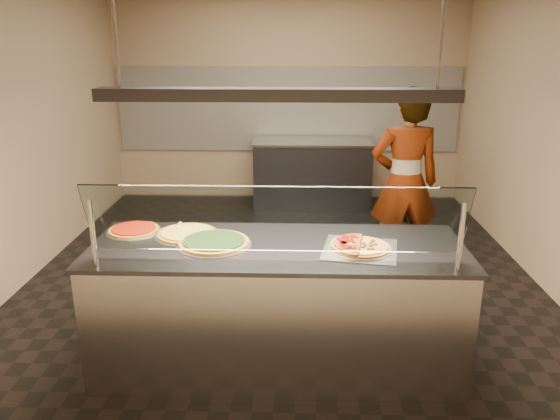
{
  "coord_description": "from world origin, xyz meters",
  "views": [
    {
      "loc": [
        0.14,
        -4.93,
        2.3
      ],
      "look_at": [
        0.01,
        -0.92,
        1.02
      ],
      "focal_mm": 35.0,
      "sensor_mm": 36.0,
      "label": 1
    }
  ],
  "objects_px": {
    "worker": "(405,183)",
    "pizza_spatula": "(183,228)",
    "perforated_tray": "(360,249)",
    "half_pizza_sausage": "(374,246)",
    "pizza_cheese": "(187,233)",
    "serving_counter": "(277,306)",
    "half_pizza_pepperoni": "(346,245)",
    "heat_lamp_housing": "(277,95)",
    "pizza_spinach": "(214,242)",
    "prep_table": "(312,173)",
    "sneeze_guard": "(275,221)",
    "pizza_tomato": "(134,229)"
  },
  "relations": [
    {
      "from": "half_pizza_sausage",
      "to": "pizza_cheese",
      "type": "xyz_separation_m",
      "value": [
        -1.32,
        0.25,
        -0.01
      ]
    },
    {
      "from": "pizza_spinach",
      "to": "worker",
      "type": "relative_size",
      "value": 0.28
    },
    {
      "from": "half_pizza_sausage",
      "to": "sneeze_guard",
      "type": "bearing_deg",
      "value": -157.29
    },
    {
      "from": "half_pizza_sausage",
      "to": "worker",
      "type": "xyz_separation_m",
      "value": [
        0.53,
        1.79,
        -0.03
      ]
    },
    {
      "from": "sneeze_guard",
      "to": "half_pizza_sausage",
      "type": "xyz_separation_m",
      "value": [
        0.66,
        0.27,
        -0.27
      ]
    },
    {
      "from": "pizza_spatula",
      "to": "half_pizza_sausage",
      "type": "bearing_deg",
      "value": -13.14
    },
    {
      "from": "perforated_tray",
      "to": "prep_table",
      "type": "distance_m",
      "value": 4.08
    },
    {
      "from": "sneeze_guard",
      "to": "prep_table",
      "type": "xyz_separation_m",
      "value": [
        0.35,
        4.33,
        -0.76
      ]
    },
    {
      "from": "heat_lamp_housing",
      "to": "pizza_cheese",
      "type": "bearing_deg",
      "value": 164.61
    },
    {
      "from": "sneeze_guard",
      "to": "heat_lamp_housing",
      "type": "relative_size",
      "value": 1.02
    },
    {
      "from": "pizza_spinach",
      "to": "pizza_spatula",
      "type": "distance_m",
      "value": 0.36
    },
    {
      "from": "sneeze_guard",
      "to": "pizza_spatula",
      "type": "xyz_separation_m",
      "value": [
        -0.7,
        0.59,
        -0.27
      ]
    },
    {
      "from": "worker",
      "to": "pizza_spatula",
      "type": "bearing_deg",
      "value": 33.73
    },
    {
      "from": "pizza_cheese",
      "to": "prep_table",
      "type": "xyz_separation_m",
      "value": [
        1.01,
        3.8,
        -0.48
      ]
    },
    {
      "from": "perforated_tray",
      "to": "half_pizza_sausage",
      "type": "height_order",
      "value": "half_pizza_sausage"
    },
    {
      "from": "half_pizza_sausage",
      "to": "pizza_tomato",
      "type": "xyz_separation_m",
      "value": [
        -1.72,
        0.32,
        -0.01
      ]
    },
    {
      "from": "half_pizza_pepperoni",
      "to": "pizza_spatula",
      "type": "relative_size",
      "value": 1.83
    },
    {
      "from": "pizza_tomato",
      "to": "sneeze_guard",
      "type": "bearing_deg",
      "value": -29.01
    },
    {
      "from": "sneeze_guard",
      "to": "pizza_spinach",
      "type": "distance_m",
      "value": 0.62
    },
    {
      "from": "serving_counter",
      "to": "prep_table",
      "type": "distance_m",
      "value": 4.0
    },
    {
      "from": "half_pizza_sausage",
      "to": "prep_table",
      "type": "height_order",
      "value": "half_pizza_sausage"
    },
    {
      "from": "half_pizza_sausage",
      "to": "perforated_tray",
      "type": "bearing_deg",
      "value": 178.96
    },
    {
      "from": "serving_counter",
      "to": "half_pizza_pepperoni",
      "type": "relative_size",
      "value": 6.0
    },
    {
      "from": "sneeze_guard",
      "to": "perforated_tray",
      "type": "relative_size",
      "value": 4.16
    },
    {
      "from": "half_pizza_pepperoni",
      "to": "half_pizza_sausage",
      "type": "height_order",
      "value": "half_pizza_pepperoni"
    },
    {
      "from": "perforated_tray",
      "to": "pizza_cheese",
      "type": "xyz_separation_m",
      "value": [
        -1.22,
        0.25,
        0.01
      ]
    },
    {
      "from": "perforated_tray",
      "to": "pizza_cheese",
      "type": "height_order",
      "value": "pizza_cheese"
    },
    {
      "from": "serving_counter",
      "to": "half_pizza_pepperoni",
      "type": "height_order",
      "value": "half_pizza_pepperoni"
    },
    {
      "from": "perforated_tray",
      "to": "worker",
      "type": "bearing_deg",
      "value": 70.56
    },
    {
      "from": "sneeze_guard",
      "to": "half_pizza_pepperoni",
      "type": "xyz_separation_m",
      "value": [
        0.46,
        0.28,
        -0.26
      ]
    },
    {
      "from": "pizza_cheese",
      "to": "pizza_spatula",
      "type": "height_order",
      "value": "pizza_spatula"
    },
    {
      "from": "pizza_tomato",
      "to": "prep_table",
      "type": "height_order",
      "value": "pizza_tomato"
    },
    {
      "from": "heat_lamp_housing",
      "to": "pizza_spinach",
      "type": "bearing_deg",
      "value": 179.55
    },
    {
      "from": "worker",
      "to": "perforated_tray",
      "type": "bearing_deg",
      "value": 66.45
    },
    {
      "from": "half_pizza_sausage",
      "to": "worker",
      "type": "relative_size",
      "value": 0.23
    },
    {
      "from": "half_pizza_pepperoni",
      "to": "pizza_spinach",
      "type": "distance_m",
      "value": 0.9
    },
    {
      "from": "sneeze_guard",
      "to": "worker",
      "type": "bearing_deg",
      "value": 60.03
    },
    {
      "from": "half_pizza_sausage",
      "to": "serving_counter",
      "type": "bearing_deg",
      "value": 174.01
    },
    {
      "from": "half_pizza_sausage",
      "to": "prep_table",
      "type": "xyz_separation_m",
      "value": [
        -0.31,
        4.05,
        -0.49
      ]
    },
    {
      "from": "pizza_tomato",
      "to": "worker",
      "type": "xyz_separation_m",
      "value": [
        2.26,
        1.47,
        -0.01
      ]
    },
    {
      "from": "half_pizza_sausage",
      "to": "heat_lamp_housing",
      "type": "height_order",
      "value": "heat_lamp_housing"
    },
    {
      "from": "pizza_cheese",
      "to": "pizza_spatula",
      "type": "xyz_separation_m",
      "value": [
        -0.04,
        0.07,
        0.01
      ]
    },
    {
      "from": "half_pizza_pepperoni",
      "to": "prep_table",
      "type": "bearing_deg",
      "value": 91.65
    },
    {
      "from": "pizza_tomato",
      "to": "prep_table",
      "type": "bearing_deg",
      "value": 69.3
    },
    {
      "from": "sneeze_guard",
      "to": "heat_lamp_housing",
      "type": "xyz_separation_m",
      "value": [
        0.0,
        0.34,
        0.72
      ]
    },
    {
      "from": "sneeze_guard",
      "to": "serving_counter",
      "type": "bearing_deg",
      "value": 90.0
    },
    {
      "from": "sneeze_guard",
      "to": "pizza_cheese",
      "type": "height_order",
      "value": "sneeze_guard"
    },
    {
      "from": "sneeze_guard",
      "to": "perforated_tray",
      "type": "height_order",
      "value": "sneeze_guard"
    },
    {
      "from": "half_pizza_sausage",
      "to": "pizza_spinach",
      "type": "height_order",
      "value": "half_pizza_sausage"
    },
    {
      "from": "worker",
      "to": "pizza_cheese",
      "type": "bearing_deg",
      "value": 35.64
    }
  ]
}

